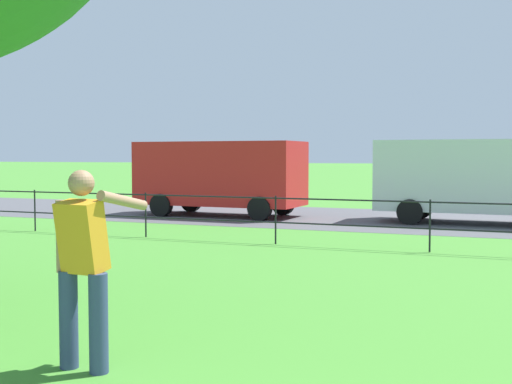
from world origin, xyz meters
TOP-DOWN VIEW (x-y plane):
  - street_strip at (0.00, 17.97)m, footprint 80.00×6.80m
  - park_fence at (0.00, 11.94)m, footprint 31.03×0.04m
  - person_thrower at (-1.89, 3.92)m, footprint 0.55×0.77m
  - panel_van_center at (-6.83, 17.26)m, footprint 5.04×2.18m
  - panel_van_far_right at (0.44, 17.70)m, footprint 5.03×2.17m

SIDE VIEW (x-z plane):
  - street_strip at x=0.00m, z-range 0.00..0.01m
  - park_fence at x=0.00m, z-range 0.16..1.16m
  - person_thrower at x=-1.89m, z-range 0.07..1.77m
  - panel_van_center at x=-6.83m, z-range 0.15..2.39m
  - panel_van_far_right at x=0.44m, z-range 0.15..2.39m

